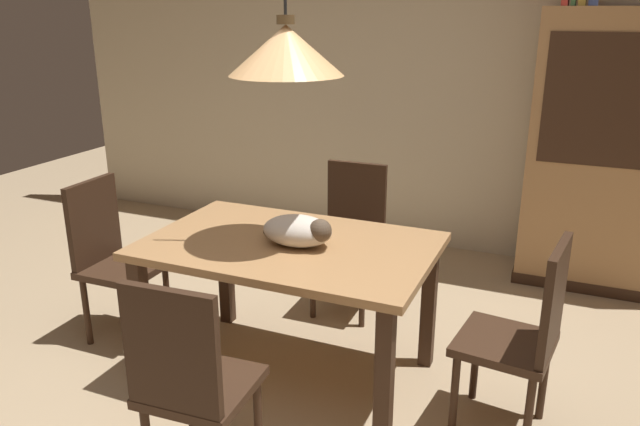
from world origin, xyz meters
name	(u,v)px	position (x,y,z in m)	size (l,w,h in m)	color
back_wall	(430,62)	(0.00, 2.65, 1.45)	(6.40, 0.10, 2.90)	beige
dining_table	(290,261)	(-0.13, 0.45, 0.65)	(1.40, 0.90, 0.75)	#A87A4C
chair_left_side	(111,253)	(-1.26, 0.45, 0.51)	(0.41, 0.41, 0.93)	#382316
chair_right_side	(525,332)	(1.00, 0.44, 0.51)	(0.44, 0.44, 0.93)	#382316
chair_near_front	(190,379)	(-0.13, -0.43, 0.51)	(0.42, 0.42, 0.93)	#382316
chair_far_back	(351,231)	(-0.13, 1.33, 0.51)	(0.41, 0.41, 0.93)	#382316
cat_sleeping	(299,231)	(-0.06, 0.43, 0.83)	(0.39, 0.25, 0.16)	beige
pendant_lamp	(286,50)	(-0.13, 0.45, 1.66)	(0.52, 0.52, 1.30)	#E0A86B
hutch_bookcase	(616,160)	(1.35, 2.32, 0.89)	(1.12, 0.45, 1.85)	#A87A4C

